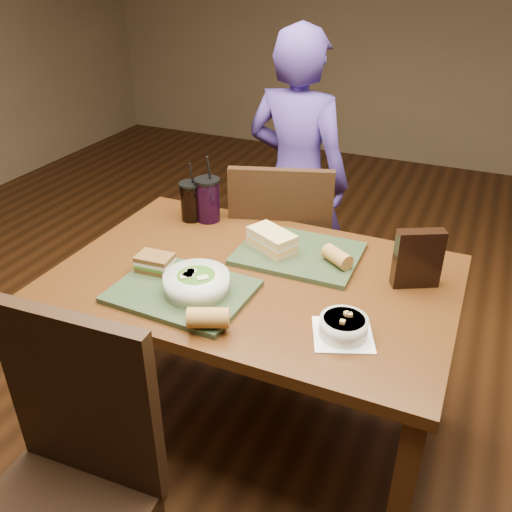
# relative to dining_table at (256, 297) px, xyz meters

# --- Properties ---
(ground) EXTENTS (6.00, 6.00, 0.00)m
(ground) POSITION_rel_dining_table_xyz_m (0.00, 0.00, -0.66)
(ground) COLOR #381C0B
(ground) RESTS_ON ground
(dining_table) EXTENTS (1.30, 0.85, 0.75)m
(dining_table) POSITION_rel_dining_table_xyz_m (0.00, 0.00, 0.00)
(dining_table) COLOR #46250E
(dining_table) RESTS_ON ground
(chair_near) EXTENTS (0.45, 0.45, 0.99)m
(chair_near) POSITION_rel_dining_table_xyz_m (-0.17, -0.79, -0.11)
(chair_near) COLOR black
(chair_near) RESTS_ON ground
(chair_far) EXTENTS (0.52, 0.53, 0.96)m
(chair_far) POSITION_rel_dining_table_xyz_m (-0.08, 0.53, -0.13)
(chair_far) COLOR black
(chair_far) RESTS_ON ground
(diner) EXTENTS (0.56, 0.40, 1.44)m
(diner) POSITION_rel_dining_table_xyz_m (-0.19, 0.93, 0.06)
(diner) COLOR #412C7B
(diner) RESTS_ON ground
(tray_near) EXTENTS (0.43, 0.34, 0.02)m
(tray_near) POSITION_rel_dining_table_xyz_m (-0.17, -0.20, 0.10)
(tray_near) COLOR #293620
(tray_near) RESTS_ON dining_table
(tray_far) EXTENTS (0.42, 0.33, 0.02)m
(tray_far) POSITION_rel_dining_table_xyz_m (0.09, 0.18, 0.10)
(tray_far) COLOR #293620
(tray_far) RESTS_ON dining_table
(salad_bowl) EXTENTS (0.20, 0.20, 0.07)m
(salad_bowl) POSITION_rel_dining_table_xyz_m (-0.12, -0.19, 0.14)
(salad_bowl) COLOR silver
(salad_bowl) RESTS_ON tray_near
(soup_bowl) EXTENTS (0.21, 0.21, 0.07)m
(soup_bowl) POSITION_rel_dining_table_xyz_m (0.36, -0.20, 0.12)
(soup_bowl) COLOR white
(soup_bowl) RESTS_ON dining_table
(sandwich_near) EXTENTS (0.12, 0.09, 0.06)m
(sandwich_near) POSITION_rel_dining_table_xyz_m (-0.30, -0.14, 0.14)
(sandwich_near) COLOR #593819
(sandwich_near) RESTS_ON tray_near
(sandwich_far) EXTENTS (0.20, 0.16, 0.07)m
(sandwich_far) POSITION_rel_dining_table_xyz_m (-0.01, 0.15, 0.14)
(sandwich_far) COLOR tan
(sandwich_far) RESTS_ON tray_far
(baguette_near) EXTENTS (0.13, 0.10, 0.06)m
(baguette_near) POSITION_rel_dining_table_xyz_m (0.00, -0.34, 0.14)
(baguette_near) COLOR #AD7533
(baguette_near) RESTS_ON tray_near
(baguette_far) EXTENTS (0.12, 0.10, 0.05)m
(baguette_far) POSITION_rel_dining_table_xyz_m (0.23, 0.15, 0.14)
(baguette_far) COLOR #AD7533
(baguette_far) RESTS_ON tray_far
(cup_cola) EXTENTS (0.09, 0.09, 0.24)m
(cup_cola) POSITION_rel_dining_table_xyz_m (-0.41, 0.28, 0.17)
(cup_cola) COLOR black
(cup_cola) RESTS_ON dining_table
(cup_berry) EXTENTS (0.10, 0.10, 0.27)m
(cup_berry) POSITION_rel_dining_table_xyz_m (-0.34, 0.31, 0.18)
(cup_berry) COLOR black
(cup_berry) RESTS_ON dining_table
(chip_bag) EXTENTS (0.15, 0.11, 0.20)m
(chip_bag) POSITION_rel_dining_table_xyz_m (0.49, 0.15, 0.19)
(chip_bag) COLOR black
(chip_bag) RESTS_ON dining_table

